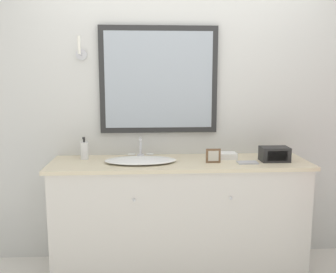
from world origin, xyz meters
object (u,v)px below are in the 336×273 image
object	(u,v)px
sink_basin	(140,160)
picture_frame	(213,156)
soap_bottle	(84,150)
appliance_box	(275,154)

from	to	relation	value
sink_basin	picture_frame	size ratio (longest dim) A/B	4.88
soap_bottle	picture_frame	xyz separation A→B (m)	(1.02, -0.19, -0.02)
sink_basin	picture_frame	distance (m)	0.57
soap_bottle	appliance_box	bearing A→B (deg)	-6.13
soap_bottle	picture_frame	distance (m)	1.04
soap_bottle	picture_frame	bearing A→B (deg)	-10.75
picture_frame	sink_basin	bearing A→B (deg)	174.76
sink_basin	soap_bottle	size ratio (longest dim) A/B	3.04
appliance_box	picture_frame	bearing A→B (deg)	-176.45
appliance_box	picture_frame	world-z (taller)	appliance_box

